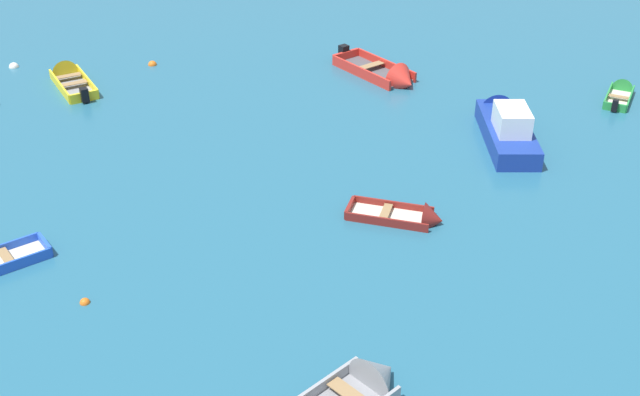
# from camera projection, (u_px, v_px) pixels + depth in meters

# --- Properties ---
(rowboat_maroon_outer_left) EXTENTS (3.28, 1.72, 1.05)m
(rowboat_maroon_outer_left) POSITION_uv_depth(u_px,v_px,m) (417.00, 218.00, 25.71)
(rowboat_maroon_outer_left) COLOR beige
(rowboat_maroon_outer_left) RESTS_ON ground_plane
(rowboat_red_midfield_right) EXTENTS (4.20, 4.45, 1.48)m
(rowboat_red_midfield_right) POSITION_uv_depth(u_px,v_px,m) (390.00, 76.00, 35.81)
(rowboat_red_midfield_right) COLOR #4C4C51
(rowboat_red_midfield_right) RESTS_ON ground_plane
(rowboat_grey_far_left) EXTENTS (3.81, 4.01, 1.34)m
(rowboat_grey_far_left) POSITION_uv_depth(u_px,v_px,m) (359.00, 391.00, 18.98)
(rowboat_grey_far_left) COLOR gray
(rowboat_grey_far_left) RESTS_ON ground_plane
(rowboat_yellow_back_row_center) EXTENTS (3.17, 3.92, 1.17)m
(rowboat_yellow_back_row_center) POSITION_uv_depth(u_px,v_px,m) (68.00, 77.00, 35.82)
(rowboat_yellow_back_row_center) COLOR gray
(rowboat_yellow_back_row_center) RESTS_ON ground_plane
(motor_launch_deep_blue_outer_right) EXTENTS (1.95, 5.52, 1.91)m
(motor_launch_deep_blue_outer_right) POSITION_uv_depth(u_px,v_px,m) (505.00, 125.00, 30.75)
(motor_launch_deep_blue_outer_right) COLOR navy
(motor_launch_deep_blue_outer_right) RESTS_ON ground_plane
(rowboat_green_back_row_right) EXTENTS (1.86, 2.92, 0.87)m
(rowboat_green_back_row_right) POSITION_uv_depth(u_px,v_px,m) (621.00, 92.00, 34.44)
(rowboat_green_back_row_right) COLOR beige
(rowboat_green_back_row_right) RESTS_ON ground_plane
(mooring_buoy_far_field) EXTENTS (0.41, 0.41, 0.41)m
(mooring_buoy_far_field) POSITION_uv_depth(u_px,v_px,m) (153.00, 65.00, 37.62)
(mooring_buoy_far_field) COLOR orange
(mooring_buoy_far_field) RESTS_ON ground_plane
(mooring_buoy_between_boats_left) EXTENTS (0.45, 0.45, 0.45)m
(mooring_buoy_between_boats_left) POSITION_uv_depth(u_px,v_px,m) (14.00, 67.00, 37.38)
(mooring_buoy_between_boats_left) COLOR silver
(mooring_buoy_between_boats_left) RESTS_ON ground_plane
(mooring_buoy_outer_edge) EXTENTS (0.29, 0.29, 0.29)m
(mooring_buoy_outer_edge) POSITION_uv_depth(u_px,v_px,m) (85.00, 303.00, 22.16)
(mooring_buoy_outer_edge) COLOR orange
(mooring_buoy_outer_edge) RESTS_ON ground_plane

